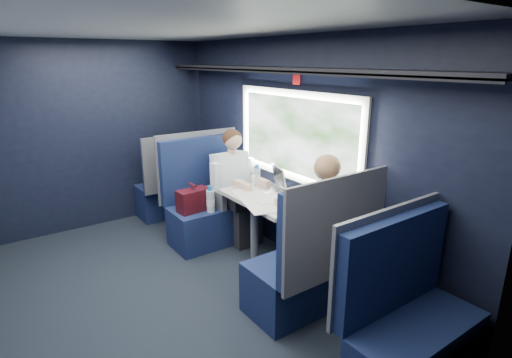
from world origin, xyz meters
TOP-DOWN VIEW (x-y plane):
  - ground at (0.00, 0.00)m, footprint 2.80×4.20m
  - room_shell at (0.02, 0.00)m, footprint 3.00×4.40m
  - table at (1.03, 0.00)m, footprint 0.62×1.00m
  - seat_bay_near at (0.84, 0.87)m, footprint 1.04×0.62m
  - seat_bay_far at (0.85, -0.87)m, footprint 1.04×0.62m
  - seat_row_front at (0.85, 1.80)m, footprint 1.04×0.51m
  - seat_row_back at (0.85, -1.80)m, footprint 1.04×0.51m
  - man at (1.10, 0.70)m, footprint 0.53×0.56m
  - woman at (1.10, -0.71)m, footprint 0.53×0.56m
  - papers at (0.99, -0.06)m, footprint 0.71×0.87m
  - laptop at (1.26, 0.17)m, footprint 0.33×0.38m
  - bottle_small at (1.20, 0.40)m, footprint 0.06×0.06m
  - cup at (1.20, 0.44)m, footprint 0.07×0.07m

SIDE VIEW (x-z plane):
  - ground at x=0.00m, z-range -0.01..0.00m
  - seat_row_front at x=0.85m, z-range -0.17..0.99m
  - seat_row_back at x=0.85m, z-range -0.17..0.99m
  - seat_bay_far at x=0.85m, z-range -0.22..1.04m
  - seat_bay_near at x=0.84m, z-range -0.21..1.05m
  - table at x=1.03m, z-range 0.29..1.03m
  - man at x=1.10m, z-range 0.06..1.38m
  - woman at x=1.10m, z-range 0.07..1.39m
  - papers at x=0.99m, z-range 0.74..0.75m
  - cup at x=1.20m, z-range 0.74..0.82m
  - laptop at x=1.26m, z-range 0.69..0.93m
  - bottle_small at x=1.20m, z-range 0.73..0.95m
  - room_shell at x=0.02m, z-range 0.28..2.68m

